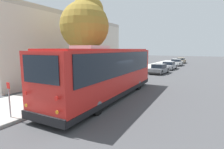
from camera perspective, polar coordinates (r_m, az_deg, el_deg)
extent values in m
plane|color=#474749|center=(11.99, -0.31, -7.25)|extent=(160.00, 160.00, 0.00)
cube|color=#B2AFA8|center=(14.04, -13.00, -4.84)|extent=(80.00, 4.05, 0.15)
cube|color=#9D9A94|center=(12.74, -6.04, -6.01)|extent=(80.00, 0.14, 0.15)
cube|color=red|center=(11.51, -1.46, 0.75)|extent=(10.77, 2.85, 2.87)
cube|color=black|center=(11.75, -1.44, -5.54)|extent=(10.82, 2.91, 0.28)
cube|color=black|center=(11.45, -1.47, 3.87)|extent=(9.90, 2.90, 1.37)
cube|color=black|center=(16.34, 7.68, 5.11)|extent=(0.12, 2.10, 1.44)
cube|color=black|center=(7.24, -22.45, 1.52)|extent=(0.11, 1.93, 1.10)
cube|color=black|center=(16.32, 7.73, 7.45)|extent=(0.11, 1.73, 0.22)
cube|color=red|center=(11.41, -1.49, 8.12)|extent=(10.10, 2.60, 0.10)
cube|color=silver|center=(9.79, -6.96, 8.74)|extent=(2.02, 1.44, 0.20)
cube|color=black|center=(16.57, 7.59, -1.41)|extent=(0.20, 2.42, 0.36)
cube|color=black|center=(7.70, -21.77, -13.38)|extent=(0.20, 2.42, 0.36)
cylinder|color=red|center=(8.04, -26.50, -5.50)|extent=(0.04, 0.18, 0.18)
cylinder|color=orange|center=(8.17, -26.26, -9.03)|extent=(0.04, 0.14, 0.14)
cylinder|color=red|center=(6.75, -17.71, -7.54)|extent=(0.04, 0.18, 0.18)
cylinder|color=orange|center=(6.90, -17.52, -11.67)|extent=(0.04, 0.14, 0.14)
cube|color=white|center=(16.88, 5.10, -0.61)|extent=(0.05, 0.32, 0.18)
cube|color=white|center=(16.35, 10.31, -1.00)|extent=(0.05, 0.32, 0.18)
cube|color=black|center=(16.51, 2.83, 6.16)|extent=(0.06, 0.10, 0.24)
cylinder|color=black|center=(14.95, 0.89, -2.26)|extent=(0.97, 0.34, 0.96)
cylinder|color=slate|center=(14.95, 0.89, -2.26)|extent=(0.44, 0.34, 0.43)
cylinder|color=black|center=(14.15, 8.50, -2.94)|extent=(0.97, 0.34, 0.96)
cylinder|color=slate|center=(14.15, 8.50, -2.94)|extent=(0.44, 0.34, 0.43)
cylinder|color=black|center=(9.97, -15.27, -7.91)|extent=(0.97, 0.34, 0.96)
cylinder|color=slate|center=(9.97, -15.27, -7.91)|extent=(0.44, 0.34, 0.43)
cylinder|color=black|center=(8.74, -4.97, -9.95)|extent=(0.97, 0.34, 0.96)
cylinder|color=slate|center=(8.74, -4.97, -9.95)|extent=(0.44, 0.34, 0.43)
cube|color=slate|center=(24.11, 15.14, 1.42)|extent=(4.21, 1.94, 0.61)
cube|color=black|center=(23.95, 15.11, 2.69)|extent=(2.03, 1.57, 0.48)
cube|color=slate|center=(23.93, 15.13, 3.27)|extent=(1.95, 1.53, 0.05)
cube|color=black|center=(26.10, 16.57, 1.41)|extent=(0.18, 1.64, 0.20)
cube|color=black|center=(22.18, 13.42, 0.38)|extent=(0.18, 1.64, 0.20)
cylinder|color=black|center=(25.59, 14.42, 1.49)|extent=(0.63, 0.24, 0.61)
cylinder|color=slate|center=(25.59, 14.42, 1.49)|extent=(0.29, 0.24, 0.28)
cylinder|color=black|center=(25.13, 17.73, 1.24)|extent=(0.63, 0.24, 0.61)
cylinder|color=slate|center=(25.13, 17.73, 1.24)|extent=(0.29, 0.24, 0.28)
cylinder|color=black|center=(23.17, 12.31, 0.88)|extent=(0.63, 0.24, 0.61)
cylinder|color=slate|center=(23.17, 12.31, 0.88)|extent=(0.29, 0.24, 0.28)
cylinder|color=black|center=(22.66, 15.93, 0.59)|extent=(0.63, 0.24, 0.61)
cylinder|color=slate|center=(22.66, 15.93, 0.59)|extent=(0.29, 0.24, 0.28)
cube|color=#A8AAAF|center=(29.66, 18.10, 2.52)|extent=(4.54, 1.84, 0.60)
cube|color=black|center=(29.50, 18.10, 3.55)|extent=(2.17, 1.53, 0.48)
cube|color=#A8AAAF|center=(29.48, 18.12, 4.01)|extent=(2.09, 1.49, 0.05)
cube|color=black|center=(31.87, 19.07, 2.48)|extent=(0.14, 1.64, 0.20)
cube|color=black|center=(27.49, 16.95, 1.73)|extent=(0.14, 1.64, 0.20)
cylinder|color=black|center=(31.22, 17.35, 2.54)|extent=(0.61, 0.22, 0.61)
cylinder|color=slate|center=(31.22, 17.35, 2.54)|extent=(0.28, 0.23, 0.27)
cylinder|color=black|center=(30.88, 20.11, 2.35)|extent=(0.61, 0.22, 0.61)
cylinder|color=slate|center=(30.88, 20.11, 2.35)|extent=(0.28, 0.23, 0.27)
cylinder|color=black|center=(28.50, 15.91, 2.09)|extent=(0.61, 0.22, 0.61)
cylinder|color=slate|center=(28.50, 15.91, 2.09)|extent=(0.28, 0.23, 0.27)
cylinder|color=black|center=(28.12, 18.91, 1.88)|extent=(0.61, 0.22, 0.61)
cylinder|color=slate|center=(28.12, 18.91, 1.88)|extent=(0.28, 0.23, 0.27)
cube|color=silver|center=(36.82, 20.30, 3.50)|extent=(4.39, 1.86, 0.64)
cube|color=black|center=(36.67, 20.31, 4.36)|extent=(2.10, 1.56, 0.48)
cube|color=silver|center=(36.65, 20.32, 4.74)|extent=(2.01, 1.53, 0.05)
cube|color=black|center=(38.99, 20.91, 3.38)|extent=(0.12, 1.70, 0.20)
cube|color=black|center=(34.69, 19.58, 2.91)|extent=(0.12, 1.70, 0.20)
cylinder|color=black|center=(38.33, 19.50, 3.47)|extent=(0.66, 0.22, 0.66)
cylinder|color=slate|center=(38.33, 19.50, 3.47)|extent=(0.30, 0.23, 0.30)
cylinder|color=black|center=(38.03, 21.88, 3.32)|extent=(0.66, 0.22, 0.66)
cylinder|color=slate|center=(38.03, 21.88, 3.32)|extent=(0.30, 0.23, 0.30)
cylinder|color=black|center=(35.65, 18.59, 3.19)|extent=(0.66, 0.22, 0.66)
cylinder|color=slate|center=(35.65, 18.59, 3.19)|extent=(0.30, 0.23, 0.30)
cylinder|color=black|center=(35.34, 21.13, 3.03)|extent=(0.66, 0.22, 0.66)
cylinder|color=slate|center=(35.34, 21.13, 3.03)|extent=(0.30, 0.23, 0.30)
cube|color=tan|center=(43.54, 21.55, 4.06)|extent=(4.36, 1.69, 0.61)
cube|color=black|center=(43.39, 21.56, 4.77)|extent=(2.07, 1.44, 0.48)
cube|color=tan|center=(43.38, 21.58, 5.08)|extent=(1.99, 1.40, 0.05)
cube|color=black|center=(45.72, 21.98, 3.95)|extent=(0.10, 1.59, 0.20)
cube|color=black|center=(41.39, 21.05, 3.61)|extent=(0.10, 1.59, 0.20)
cylinder|color=black|center=(45.02, 20.88, 4.02)|extent=(0.61, 0.21, 0.61)
cylinder|color=slate|center=(45.02, 20.88, 4.02)|extent=(0.28, 0.22, 0.28)
cylinder|color=black|center=(44.79, 22.76, 3.90)|extent=(0.61, 0.21, 0.61)
cylinder|color=slate|center=(44.79, 22.76, 3.90)|extent=(0.28, 0.22, 0.28)
cylinder|color=black|center=(42.32, 20.25, 3.81)|extent=(0.61, 0.21, 0.61)
cylinder|color=slate|center=(42.32, 20.25, 3.81)|extent=(0.28, 0.22, 0.28)
cylinder|color=black|center=(42.08, 22.24, 3.69)|extent=(0.61, 0.21, 0.61)
cylinder|color=slate|center=(42.08, 22.24, 3.69)|extent=(0.28, 0.22, 0.28)
cylinder|color=brown|center=(14.19, -8.65, 2.91)|extent=(0.39, 0.39, 3.51)
sphere|color=olive|center=(14.24, -8.93, 15.33)|extent=(3.78, 3.78, 3.78)
sphere|color=#A58431|center=(14.81, -7.82, 19.90)|extent=(2.46, 2.46, 2.46)
cylinder|color=gray|center=(9.18, -30.44, -8.03)|extent=(0.06, 0.06, 1.32)
cube|color=red|center=(9.00, -30.81, -3.12)|extent=(0.02, 0.22, 0.28)
cylinder|color=gray|center=(10.11, -21.87, -6.40)|extent=(0.06, 0.06, 1.20)
cube|color=red|center=(9.96, -22.10, -2.27)|extent=(0.02, 0.22, 0.28)
cube|color=beige|center=(22.75, -18.65, 7.82)|extent=(17.42, 8.94, 6.41)
cube|color=#B1A99C|center=(20.02, -10.46, 17.90)|extent=(17.42, 0.30, 0.40)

